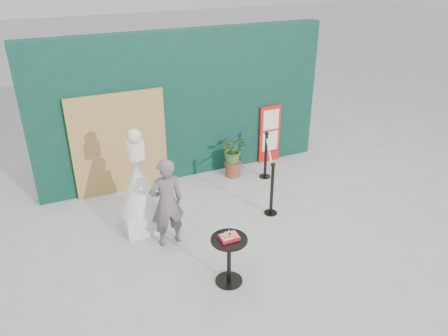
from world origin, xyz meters
TOP-DOWN VIEW (x-y plane):
  - ground at (0.00, 0.00)m, footprint 60.00×60.00m
  - back_wall at (0.00, 3.15)m, footprint 6.00×0.30m
  - bamboo_fence at (-1.40, 2.94)m, footprint 1.80×0.08m
  - woman at (-1.12, 0.90)m, footprint 0.57×0.39m
  - menu_board at (1.90, 2.95)m, footprint 0.50×0.07m
  - statue at (-1.41, 1.47)m, footprint 0.72×0.72m
  - cafe_table at (-0.63, -0.36)m, footprint 0.52×0.52m
  - food_basket at (-0.62, -0.36)m, footprint 0.26×0.19m
  - planter at (0.85, 2.62)m, footprint 0.53×0.46m
  - stanchion_barrier at (1.14, 1.63)m, footprint 0.84×1.54m

SIDE VIEW (x-z plane):
  - ground at x=0.00m, z-range 0.00..0.00m
  - stanchion_barrier at x=1.14m, z-range -0.02..1.01m
  - cafe_table at x=-0.63m, z-range 0.12..0.87m
  - planter at x=0.85m, z-range 0.07..0.98m
  - menu_board at x=1.90m, z-range 0.00..1.30m
  - statue at x=-1.41m, z-range -0.17..1.67m
  - woman at x=-1.12m, z-range 0.00..1.51m
  - food_basket at x=-0.62m, z-range 0.73..0.84m
  - bamboo_fence at x=-1.40m, z-range 0.00..2.00m
  - back_wall at x=0.00m, z-range 0.00..3.00m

